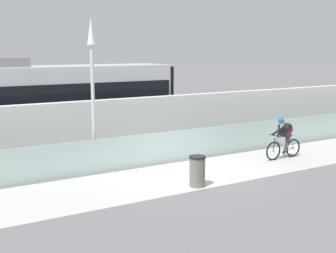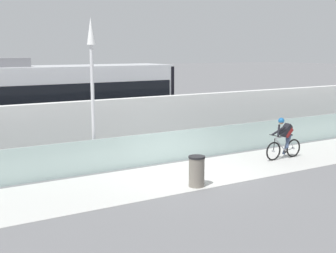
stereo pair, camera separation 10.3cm
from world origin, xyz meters
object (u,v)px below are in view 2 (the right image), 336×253
object	(u,v)px
trash_bin	(197,171)
tram	(48,103)
cyclist_on_bike	(284,139)
lamp_post_antenna	(92,75)

from	to	relation	value
trash_bin	tram	bearing A→B (deg)	104.21
tram	cyclist_on_bike	bearing A→B (deg)	-44.44
tram	lamp_post_antenna	distance (m)	4.91
tram	trash_bin	world-z (taller)	tram
cyclist_on_bike	trash_bin	distance (m)	5.10
lamp_post_antenna	trash_bin	xyz separation A→B (m)	(1.93, -3.40, -2.81)
cyclist_on_bike	trash_bin	world-z (taller)	cyclist_on_bike
tram	lamp_post_antenna	bearing A→B (deg)	-88.49
tram	cyclist_on_bike	xyz separation A→B (m)	(6.98, -6.85, -1.11)
cyclist_on_bike	lamp_post_antenna	distance (m)	7.61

